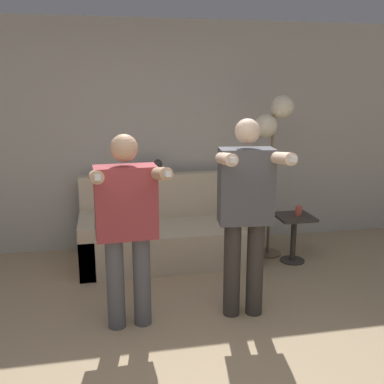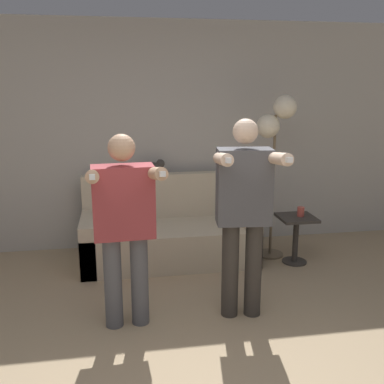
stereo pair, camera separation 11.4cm
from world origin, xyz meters
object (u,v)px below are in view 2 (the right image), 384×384
at_px(couch, 169,235).
at_px(person_right, 244,207).
at_px(floor_lamp, 276,127).
at_px(person_left, 124,219).
at_px(side_table, 296,230).
at_px(cup, 301,212).
at_px(cat, 151,168).

xyz_separation_m(couch, person_right, (0.45, -1.35, 0.67)).
xyz_separation_m(person_right, floor_lamp, (0.71, 1.27, 0.50)).
height_order(person_left, side_table, person_left).
xyz_separation_m(person_left, person_right, (0.94, 0.00, 0.05)).
distance_m(floor_lamp, side_table, 1.13).
height_order(couch, person_left, person_left).
distance_m(person_right, cup, 1.44).
relative_size(floor_lamp, cup, 17.69).
relative_size(couch, floor_lamp, 1.04).
distance_m(cat, side_table, 1.74).
height_order(couch, person_right, person_right).
xyz_separation_m(couch, floor_lamp, (1.16, -0.08, 1.17)).
bearing_deg(person_left, person_right, -3.00).
distance_m(couch, cat, 0.78).
bearing_deg(side_table, person_left, -150.91).
bearing_deg(cup, floor_lamp, 132.18).
height_order(person_right, cat, person_right).
xyz_separation_m(floor_lamp, side_table, (0.18, -0.25, -1.08)).
height_order(person_left, cat, person_left).
xyz_separation_m(person_left, floor_lamp, (1.65, 1.27, 0.55)).
distance_m(cat, cup, 1.72).
relative_size(person_left, cat, 3.88).
xyz_separation_m(cat, floor_lamp, (1.31, -0.38, 0.46)).
distance_m(person_right, floor_lamp, 1.54).
xyz_separation_m(couch, side_table, (1.34, -0.33, 0.09)).
bearing_deg(couch, floor_lamp, -4.06).
bearing_deg(cup, side_table, -176.67).
relative_size(cat, side_table, 0.76).
height_order(cat, side_table, cat).
distance_m(cat, floor_lamp, 1.45).
bearing_deg(floor_lamp, cat, 163.70).
xyz_separation_m(floor_lamp, cup, (0.23, -0.25, -0.87)).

